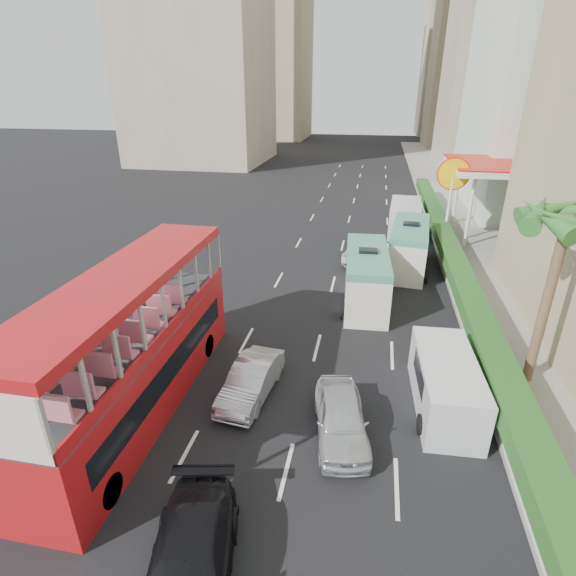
% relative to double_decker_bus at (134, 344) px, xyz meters
% --- Properties ---
extents(ground_plane, '(200.00, 200.00, 0.00)m').
position_rel_double_decker_bus_xyz_m(ground_plane, '(6.00, 0.00, -2.53)').
color(ground_plane, black).
rests_on(ground_plane, ground).
extents(double_decker_bus, '(2.50, 11.00, 5.06)m').
position_rel_double_decker_bus_xyz_m(double_decker_bus, '(0.00, 0.00, 0.00)').
color(double_decker_bus, '#B61316').
rests_on(double_decker_bus, ground).
extents(car_silver_lane_a, '(1.79, 4.02, 1.28)m').
position_rel_double_decker_bus_xyz_m(car_silver_lane_a, '(3.66, 1.29, -2.53)').
color(car_silver_lane_a, silver).
rests_on(car_silver_lane_a, ground).
extents(car_silver_lane_b, '(2.31, 4.23, 1.36)m').
position_rel_double_decker_bus_xyz_m(car_silver_lane_b, '(7.04, -0.17, -2.53)').
color(car_silver_lane_b, silver).
rests_on(car_silver_lane_b, ground).
extents(van_asset, '(2.63, 4.67, 1.23)m').
position_rel_double_decker_bus_xyz_m(van_asset, '(7.04, 16.24, -2.53)').
color(van_asset, silver).
rests_on(van_asset, ground).
extents(minibus_near, '(2.44, 6.33, 2.75)m').
position_rel_double_decker_bus_xyz_m(minibus_near, '(7.45, 10.06, -1.15)').
color(minibus_near, silver).
rests_on(minibus_near, ground).
extents(minibus_far, '(2.70, 6.43, 2.77)m').
position_rel_double_decker_bus_xyz_m(minibus_far, '(9.87, 15.37, -1.15)').
color(minibus_far, silver).
rests_on(minibus_far, ground).
extents(panel_van_near, '(2.13, 4.82, 1.89)m').
position_rel_double_decker_bus_xyz_m(panel_van_near, '(10.47, 1.93, -1.58)').
color(panel_van_near, silver).
rests_on(panel_van_near, ground).
extents(panel_van_far, '(2.57, 5.73, 2.24)m').
position_rel_double_decker_bus_xyz_m(panel_van_far, '(10.00, 23.29, -1.41)').
color(panel_van_far, silver).
rests_on(panel_van_far, ground).
extents(sidewalk, '(6.00, 120.00, 0.18)m').
position_rel_double_decker_bus_xyz_m(sidewalk, '(15.00, 25.00, -2.44)').
color(sidewalk, '#99968C').
rests_on(sidewalk, ground).
extents(kerb_wall, '(0.30, 44.00, 1.00)m').
position_rel_double_decker_bus_xyz_m(kerb_wall, '(12.20, 14.00, -1.85)').
color(kerb_wall, silver).
rests_on(kerb_wall, sidewalk).
extents(hedge, '(1.10, 44.00, 0.70)m').
position_rel_double_decker_bus_xyz_m(hedge, '(12.20, 14.00, -1.00)').
color(hedge, '#2D6626').
rests_on(hedge, kerb_wall).
extents(palm_tree, '(0.36, 0.36, 6.40)m').
position_rel_double_decker_bus_xyz_m(palm_tree, '(13.80, 4.00, 0.85)').
color(palm_tree, brown).
rests_on(palm_tree, sidewalk).
extents(shell_station, '(6.50, 8.00, 5.50)m').
position_rel_double_decker_bus_xyz_m(shell_station, '(16.00, 23.00, 0.22)').
color(shell_station, silver).
rests_on(shell_station, ground).
extents(tower_far_a, '(14.00, 14.00, 44.00)m').
position_rel_double_decker_bus_xyz_m(tower_far_a, '(23.00, 82.00, 19.47)').
color(tower_far_a, tan).
rests_on(tower_far_a, ground).
extents(tower_far_b, '(14.00, 14.00, 40.00)m').
position_rel_double_decker_bus_xyz_m(tower_far_b, '(23.00, 104.00, 17.47)').
color(tower_far_b, '#B6A68F').
rests_on(tower_far_b, ground).
extents(tower_left_b, '(16.00, 16.00, 46.00)m').
position_rel_double_decker_bus_xyz_m(tower_left_b, '(-16.00, 90.00, 20.47)').
color(tower_left_b, tan).
rests_on(tower_left_b, ground).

